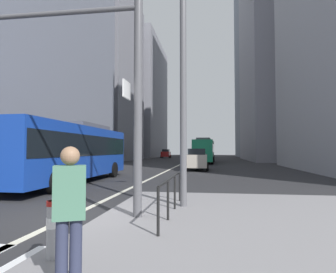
# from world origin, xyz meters

# --- Properties ---
(ground_plane) EXTENTS (160.00, 160.00, 0.00)m
(ground_plane) POSITION_xyz_m (0.00, 20.00, 0.00)
(ground_plane) COLOR #28282B
(median_island) EXTENTS (9.00, 10.00, 0.15)m
(median_island) POSITION_xyz_m (5.50, -1.00, 0.07)
(median_island) COLOR gray
(median_island) RESTS_ON ground
(lane_centre_line) EXTENTS (0.20, 80.00, 0.01)m
(lane_centre_line) POSITION_xyz_m (0.00, 30.00, 0.01)
(lane_centre_line) COLOR beige
(lane_centre_line) RESTS_ON ground
(office_tower_left_mid) EXTENTS (12.72, 16.61, 29.47)m
(office_tower_left_mid) POSITION_xyz_m (-16.00, 41.82, 14.73)
(office_tower_left_mid) COLOR gray
(office_tower_left_mid) RESTS_ON ground
(office_tower_left_far) EXTENTS (13.70, 24.67, 29.79)m
(office_tower_left_far) POSITION_xyz_m (-16.00, 66.73, 14.90)
(office_tower_left_far) COLOR gray
(office_tower_left_far) RESTS_ON ground
(office_tower_right_mid) EXTENTS (13.94, 22.54, 50.46)m
(office_tower_right_mid) POSITION_xyz_m (17.00, 46.17, 25.23)
(office_tower_right_mid) COLOR gray
(office_tower_right_mid) RESTS_ON ground
(office_tower_right_far) EXTENTS (12.72, 17.25, 49.26)m
(office_tower_right_far) POSITION_xyz_m (17.00, 69.61, 24.63)
(office_tower_right_far) COLOR slate
(office_tower_right_far) RESTS_ON ground
(city_bus_blue_oncoming) EXTENTS (2.71, 11.74, 3.40)m
(city_bus_blue_oncoming) POSITION_xyz_m (-3.85, 7.62, 1.84)
(city_bus_blue_oncoming) COLOR #14389E
(city_bus_blue_oncoming) RESTS_ON ground
(city_bus_red_receding) EXTENTS (2.90, 11.63, 3.40)m
(city_bus_red_receding) POSITION_xyz_m (2.87, 33.79, 1.84)
(city_bus_red_receding) COLOR #198456
(city_bus_red_receding) RESTS_ON ground
(car_oncoming_mid) EXTENTS (2.13, 4.12, 1.94)m
(car_oncoming_mid) POSITION_xyz_m (-6.24, 57.50, 0.99)
(car_oncoming_mid) COLOR maroon
(car_oncoming_mid) RESTS_ON ground
(car_receding_near) EXTENTS (2.08, 4.25, 1.94)m
(car_receding_near) POSITION_xyz_m (2.57, 18.82, 0.99)
(car_receding_near) COLOR #B2A899
(car_receding_near) RESTS_ON ground
(traffic_signal_gantry) EXTENTS (6.67, 0.65, 6.00)m
(traffic_signal_gantry) POSITION_xyz_m (-0.26, -0.37, 4.14)
(traffic_signal_gantry) COLOR #515156
(traffic_signal_gantry) RESTS_ON median_island
(street_lamp_post) EXTENTS (5.50, 0.32, 8.00)m
(street_lamp_post) POSITION_xyz_m (3.01, 1.19, 5.28)
(street_lamp_post) COLOR #56565B
(street_lamp_post) RESTS_ON median_island
(bollard_left) EXTENTS (0.20, 0.20, 0.90)m
(bollard_left) POSITION_xyz_m (1.40, -3.35, 0.65)
(bollard_left) COLOR #99999E
(bollard_left) RESTS_ON median_island
(pedestrian_railing) EXTENTS (0.06, 4.04, 0.98)m
(pedestrian_railing) POSITION_xyz_m (2.80, 0.07, 0.87)
(pedestrian_railing) COLOR black
(pedestrian_railing) RESTS_ON median_island
(pedestrian_waiting) EXTENTS (0.44, 0.37, 1.73)m
(pedestrian_waiting) POSITION_xyz_m (2.13, -4.26, 1.11)
(pedestrian_waiting) COLOR #2D334C
(pedestrian_waiting) RESTS_ON median_island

